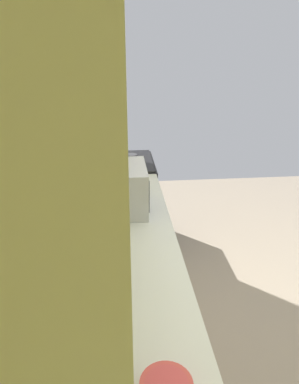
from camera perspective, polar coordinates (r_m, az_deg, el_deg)
The scene contains 6 objects.
ground_plane at distance 2.90m, azimuth 21.76°, elevation -22.90°, with size 6.68×6.68×0.00m, color gray.
wall_back at distance 1.89m, azimuth -15.98°, elevation 1.37°, with size 4.30×0.12×2.68m, color #E6DC80.
counter_run at distance 2.07m, azimuth -3.39°, elevation -26.35°, with size 3.39×0.66×0.88m.
upper_cabinets at distance 1.37m, azimuth -11.71°, elevation 12.79°, with size 2.14×0.31×0.56m.
oven_range at distance 3.73m, azimuth -4.43°, elevation -1.49°, with size 0.72×0.67×1.06m.
microwave at distance 2.52m, azimuth -5.01°, elevation 0.58°, with size 0.44×0.41×0.33m.
Camera 1 is at (-1.73, 1.16, 2.02)m, focal length 33.36 mm.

